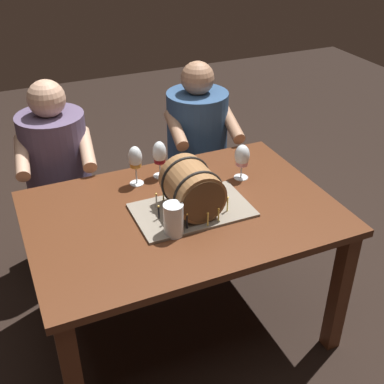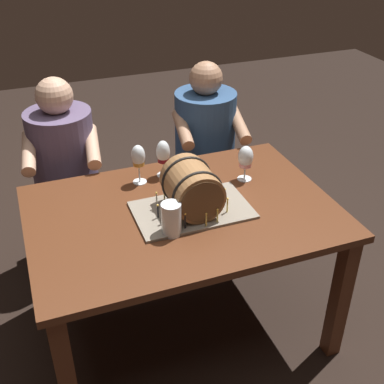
{
  "view_description": "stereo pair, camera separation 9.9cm",
  "coord_description": "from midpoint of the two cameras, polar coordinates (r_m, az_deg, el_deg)",
  "views": [
    {
      "loc": [
        -0.7,
        -1.7,
        1.96
      ],
      "look_at": [
        0.04,
        -0.03,
        0.82
      ],
      "focal_mm": 46.54,
      "sensor_mm": 36.0,
      "label": 1
    },
    {
      "loc": [
        -0.61,
        -1.74,
        1.96
      ],
      "look_at": [
        0.04,
        -0.03,
        0.82
      ],
      "focal_mm": 46.54,
      "sensor_mm": 36.0,
      "label": 2
    }
  ],
  "objects": [
    {
      "name": "wine_glass_red",
      "position": [
        2.42,
        -4.92,
        4.3
      ],
      "size": [
        0.07,
        0.07,
        0.19
      ],
      "color": "white",
      "rests_on": "dining_table"
    },
    {
      "name": "dining_table",
      "position": [
        2.27,
        -2.36,
        -4.24
      ],
      "size": [
        1.36,
        0.93,
        0.72
      ],
      "color": "#562D19",
      "rests_on": "ground"
    },
    {
      "name": "barrel_cake",
      "position": [
        2.15,
        -1.32,
        0.13
      ],
      "size": [
        0.51,
        0.32,
        0.24
      ],
      "color": "gray",
      "rests_on": "dining_table"
    },
    {
      "name": "person_seated_right",
      "position": [
        3.06,
        -0.33,
        3.94
      ],
      "size": [
        0.44,
        0.52,
        1.13
      ],
      "color": "#1B2D46",
      "rests_on": "ground"
    },
    {
      "name": "wine_glass_amber",
      "position": [
        2.36,
        -7.72,
        3.74
      ],
      "size": [
        0.07,
        0.07,
        0.2
      ],
      "color": "white",
      "rests_on": "dining_table"
    },
    {
      "name": "person_seated_left",
      "position": [
        2.87,
        -15.8,
        0.7
      ],
      "size": [
        0.43,
        0.51,
        1.14
      ],
      "color": "#372D40",
      "rests_on": "ground"
    },
    {
      "name": "beer_pint",
      "position": [
        2.03,
        -3.53,
        -3.3
      ],
      "size": [
        0.08,
        0.08,
        0.14
      ],
      "color": "white",
      "rests_on": "dining_table"
    },
    {
      "name": "wine_glass_rose",
      "position": [
        2.41,
        4.59,
        3.99
      ],
      "size": [
        0.07,
        0.07,
        0.18
      ],
      "color": "white",
      "rests_on": "dining_table"
    },
    {
      "name": "ground_plane",
      "position": [
        2.69,
        -2.06,
        -15.03
      ],
      "size": [
        8.0,
        8.0,
        0.0
      ],
      "primitive_type": "plane",
      "color": "black"
    }
  ]
}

